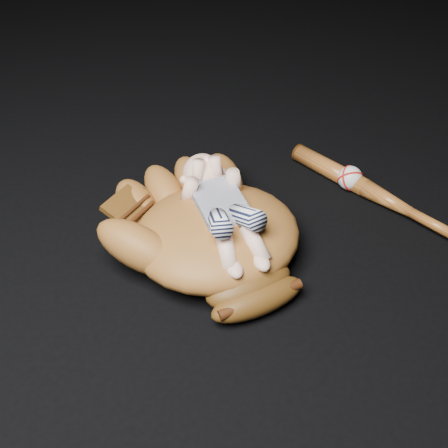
{
  "coord_description": "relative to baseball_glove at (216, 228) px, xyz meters",
  "views": [
    {
      "loc": [
        -0.46,
        -0.87,
        0.86
      ],
      "look_at": [
        -0.17,
        0.0,
        0.09
      ],
      "focal_mm": 45.0,
      "sensor_mm": 36.0,
      "label": 1
    }
  ],
  "objects": [
    {
      "name": "newborn_baby",
      "position": [
        0.02,
        -0.0,
        0.05
      ],
      "size": [
        0.17,
        0.35,
        0.14
      ],
      "primitive_type": null,
      "rotation": [
        0.0,
        0.0,
        0.01
      ],
      "color": "beige",
      "rests_on": "baseball_glove"
    },
    {
      "name": "baseball",
      "position": [
        0.4,
        0.14,
        -0.05
      ],
      "size": [
        0.07,
        0.07,
        0.06
      ],
      "primitive_type": "sphere",
      "rotation": [
        0.0,
        0.0,
        0.18
      ],
      "color": "silver",
      "rests_on": "ground"
    },
    {
      "name": "baseball_bat",
      "position": [
        0.44,
        0.07,
        -0.06
      ],
      "size": [
        0.25,
        0.48,
        0.05
      ],
      "primitive_type": null,
      "rotation": [
        0.0,
        0.0,
        0.42
      ],
      "color": "brown",
      "rests_on": "ground"
    },
    {
      "name": "baseball_glove",
      "position": [
        0.0,
        0.0,
        0.0
      ],
      "size": [
        0.53,
        0.58,
        0.16
      ],
      "primitive_type": null,
      "rotation": [
        0.0,
        0.0,
        0.16
      ],
      "color": "brown",
      "rests_on": "ground"
    }
  ]
}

